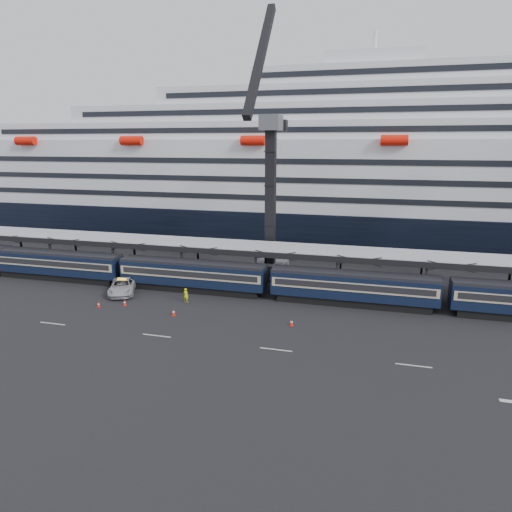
% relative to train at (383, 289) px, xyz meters
% --- Properties ---
extents(ground, '(260.00, 260.00, 0.00)m').
position_rel_train_xyz_m(ground, '(4.65, -10.00, -2.20)').
color(ground, black).
rests_on(ground, ground).
extents(train, '(133.05, 3.00, 4.05)m').
position_rel_train_xyz_m(train, '(0.00, 0.00, 0.00)').
color(train, black).
rests_on(train, ground).
extents(canopy, '(130.00, 6.25, 5.53)m').
position_rel_train_xyz_m(canopy, '(4.65, 4.00, 3.05)').
color(canopy, gray).
rests_on(canopy, ground).
extents(cruise_ship, '(214.09, 28.84, 34.00)m').
position_rel_train_xyz_m(cruise_ship, '(3.57, 35.99, 10.14)').
color(cruise_ship, black).
rests_on(cruise_ship, ground).
extents(crane_dark_near, '(4.50, 17.75, 35.08)m').
position_rel_train_xyz_m(crane_dark_near, '(-15.35, 8.59, 9.73)').
color(crane_dark_near, '#48494F').
rests_on(crane_dark_near, ground).
extents(pickup_truck, '(5.29, 7.11, 1.79)m').
position_rel_train_xyz_m(pickup_truck, '(-31.52, -3.21, -1.30)').
color(pickup_truck, '#9EA1A5').
rests_on(pickup_truck, ground).
extents(worker, '(0.70, 0.53, 1.73)m').
position_rel_train_xyz_m(worker, '(-22.48, -4.21, -1.34)').
color(worker, '#E3F60C').
rests_on(worker, ground).
extents(traffic_cone_a, '(0.36, 0.36, 0.72)m').
position_rel_train_xyz_m(traffic_cone_a, '(-28.95, -7.10, -1.84)').
color(traffic_cone_a, '#F81607').
rests_on(traffic_cone_a, ground).
extents(traffic_cone_b, '(0.34, 0.34, 0.68)m').
position_rel_train_xyz_m(traffic_cone_b, '(-31.56, -8.39, -1.86)').
color(traffic_cone_b, '#F81607').
rests_on(traffic_cone_b, ground).
extents(traffic_cone_c, '(0.38, 0.38, 0.76)m').
position_rel_train_xyz_m(traffic_cone_c, '(-22.07, -8.55, -1.83)').
color(traffic_cone_c, '#F81607').
rests_on(traffic_cone_c, ground).
extents(traffic_cone_d, '(0.37, 0.37, 0.74)m').
position_rel_train_xyz_m(traffic_cone_d, '(-9.02, -8.04, -1.83)').
color(traffic_cone_d, '#F81607').
rests_on(traffic_cone_d, ground).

